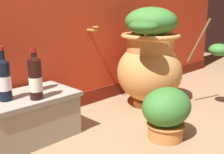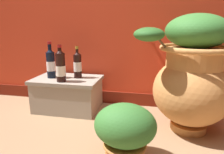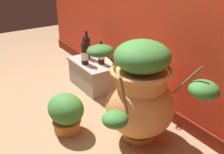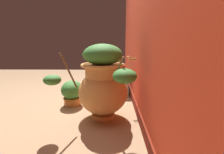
{
  "view_description": "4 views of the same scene",
  "coord_description": "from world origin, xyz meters",
  "px_view_note": "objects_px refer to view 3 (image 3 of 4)",
  "views": [
    {
      "loc": [
        -1.47,
        -0.72,
        0.86
      ],
      "look_at": [
        -0.04,
        0.71,
        0.34
      ],
      "focal_mm": 44.15,
      "sensor_mm": 36.0,
      "label": 1
    },
    {
      "loc": [
        0.12,
        -0.85,
        0.78
      ],
      "look_at": [
        -0.22,
        0.75,
        0.36
      ],
      "focal_mm": 33.38,
      "sensor_mm": 36.0,
      "label": 2
    },
    {
      "loc": [
        1.94,
        -0.59,
        1.49
      ],
      "look_at": [
        -0.19,
        0.8,
        0.31
      ],
      "focal_mm": 45.75,
      "sensor_mm": 36.0,
      "label": 3
    },
    {
      "loc": [
        2.23,
        0.82,
        0.84
      ],
      "look_at": [
        -0.05,
        0.78,
        0.4
      ],
      "focal_mm": 26.72,
      "sensor_mm": 36.0,
      "label": 4
    }
  ],
  "objects_px": {
    "wine_bottle_left": "(101,53)",
    "wine_bottle_middle": "(87,46)",
    "terracotta_urn": "(141,93)",
    "wine_bottle_right": "(85,52)",
    "potted_shrub": "(66,112)"
  },
  "relations": [
    {
      "from": "terracotta_urn",
      "to": "wine_bottle_middle",
      "type": "xyz_separation_m",
      "value": [
        -1.21,
        0.17,
        0.01
      ]
    },
    {
      "from": "wine_bottle_left",
      "to": "potted_shrub",
      "type": "xyz_separation_m",
      "value": [
        0.54,
        -0.68,
        -0.24
      ]
    },
    {
      "from": "wine_bottle_left",
      "to": "wine_bottle_right",
      "type": "distance_m",
      "value": 0.18
    },
    {
      "from": "wine_bottle_left",
      "to": "wine_bottle_middle",
      "type": "xyz_separation_m",
      "value": [
        -0.24,
        -0.05,
        0.01
      ]
    },
    {
      "from": "wine_bottle_middle",
      "to": "wine_bottle_left",
      "type": "bearing_deg",
      "value": 11.3
    },
    {
      "from": "terracotta_urn",
      "to": "wine_bottle_middle",
      "type": "distance_m",
      "value": 1.22
    },
    {
      "from": "wine_bottle_left",
      "to": "wine_bottle_middle",
      "type": "relative_size",
      "value": 0.87
    },
    {
      "from": "wine_bottle_middle",
      "to": "wine_bottle_right",
      "type": "xyz_separation_m",
      "value": [
        0.15,
        -0.11,
        -0.0
      ]
    },
    {
      "from": "wine_bottle_right",
      "to": "wine_bottle_middle",
      "type": "bearing_deg",
      "value": 144.13
    },
    {
      "from": "terracotta_urn",
      "to": "wine_bottle_right",
      "type": "height_order",
      "value": "terracotta_urn"
    },
    {
      "from": "terracotta_urn",
      "to": "wine_bottle_left",
      "type": "height_order",
      "value": "terracotta_urn"
    },
    {
      "from": "wine_bottle_left",
      "to": "wine_bottle_right",
      "type": "height_order",
      "value": "wine_bottle_right"
    },
    {
      "from": "terracotta_urn",
      "to": "wine_bottle_right",
      "type": "distance_m",
      "value": 1.06
    },
    {
      "from": "wine_bottle_middle",
      "to": "potted_shrub",
      "type": "distance_m",
      "value": 1.04
    },
    {
      "from": "wine_bottle_middle",
      "to": "potted_shrub",
      "type": "bearing_deg",
      "value": -39.19
    }
  ]
}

